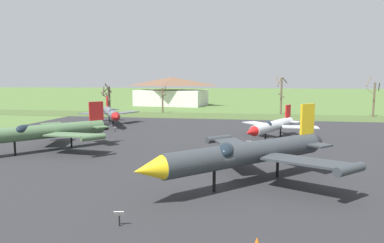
% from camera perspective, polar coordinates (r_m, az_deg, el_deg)
% --- Properties ---
extents(ground_plane, '(600.00, 600.00, 0.00)m').
position_cam_1_polar(ground_plane, '(24.73, 4.29, -11.31)').
color(ground_plane, '#4C6B33').
extents(asphalt_apron, '(72.69, 53.66, 0.05)m').
position_cam_1_polar(asphalt_apron, '(40.28, 6.63, -4.11)').
color(asphalt_apron, '#28282B').
rests_on(asphalt_apron, ground).
extents(grass_verge_strip, '(132.69, 12.00, 0.06)m').
position_cam_1_polar(grass_verge_strip, '(72.74, 8.21, 0.85)').
color(grass_verge_strip, '#43582B').
rests_on(grass_verge_strip, ground).
extents(jet_fighter_front_left, '(14.55, 14.43, 5.80)m').
position_cam_1_polar(jet_fighter_front_left, '(25.24, 9.16, -5.26)').
color(jet_fighter_front_left, '#33383D').
rests_on(jet_fighter_front_left, ground).
extents(info_placard_front_left, '(0.58, 0.36, 0.91)m').
position_cam_1_polar(info_placard_front_left, '(18.99, -12.18, -15.40)').
color(info_placard_front_left, black).
rests_on(info_placard_front_left, ground).
extents(jet_fighter_front_right, '(9.64, 12.98, 4.30)m').
position_cam_1_polar(jet_fighter_front_right, '(44.57, 13.42, -0.72)').
color(jet_fighter_front_right, silver).
rests_on(jet_fighter_front_right, ground).
extents(info_placard_front_right, '(0.62, 0.27, 1.01)m').
position_cam_1_polar(info_placard_front_right, '(38.37, 9.55, -3.75)').
color(info_placard_front_right, black).
rests_on(info_placard_front_right, ground).
extents(jet_fighter_rear_left, '(10.01, 13.72, 4.70)m').
position_cam_1_polar(jet_fighter_rear_left, '(60.01, -13.51, 1.44)').
color(jet_fighter_rear_left, '#565B60').
rests_on(jet_fighter_rear_left, ground).
extents(info_placard_rear_left, '(0.46, 0.22, 0.83)m').
position_cam_1_polar(info_placard_rear_left, '(51.60, -12.86, -1.25)').
color(info_placard_rear_left, black).
rests_on(info_placard_rear_left, ground).
extents(jet_fighter_rear_right, '(13.48, 14.18, 5.22)m').
position_cam_1_polar(jet_fighter_rear_right, '(39.88, -23.81, -1.53)').
color(jet_fighter_rear_right, '#4C6B47').
rests_on(jet_fighter_rear_right, ground).
extents(bare_tree_far_left, '(2.74, 3.30, 7.00)m').
position_cam_1_polar(bare_tree_far_left, '(80.07, -13.98, 3.89)').
color(bare_tree_far_left, '#42382D').
rests_on(bare_tree_far_left, ground).
extents(bare_tree_left_of_center, '(2.02, 2.03, 6.41)m').
position_cam_1_polar(bare_tree_left_of_center, '(80.44, -4.98, 3.77)').
color(bare_tree_left_of_center, brown).
rests_on(bare_tree_left_of_center, ground).
extents(bare_tree_center, '(2.50, 2.32, 8.72)m').
position_cam_1_polar(bare_tree_center, '(79.09, 14.80, 4.57)').
color(bare_tree_center, brown).
rests_on(bare_tree_center, ground).
extents(bare_tree_right_of_center, '(2.89, 3.20, 8.56)m').
position_cam_1_polar(bare_tree_right_of_center, '(80.57, 28.34, 3.60)').
color(bare_tree_right_of_center, brown).
rests_on(bare_tree_right_of_center, ground).
extents(visitor_building, '(22.55, 15.62, 8.65)m').
position_cam_1_polar(visitor_building, '(104.35, -3.46, 5.08)').
color(visitor_building, silver).
rests_on(visitor_building, ground).
extents(traffic_cone, '(0.40, 0.40, 0.57)m').
position_cam_1_polar(traffic_cone, '(16.86, 10.90, -19.49)').
color(traffic_cone, orange).
rests_on(traffic_cone, ground).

